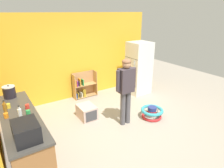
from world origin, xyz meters
TOP-DOWN VIEW (x-y plane):
  - ground_plane at (0.00, 0.00)m, footprint 12.00×12.00m
  - back_wall at (0.00, 2.33)m, footprint 5.20×0.06m
  - kitchen_counter at (-2.20, 0.21)m, footprint 0.65×2.38m
  - refrigerator at (1.82, 1.45)m, footprint 0.73×0.68m
  - bookshelf at (0.01, 2.15)m, footprint 0.80×0.28m
  - standing_person at (0.18, 0.03)m, footprint 0.57×0.22m
  - baby_walker at (0.96, -0.14)m, footprint 0.60×0.60m
  - pet_carrier at (-0.52, 0.81)m, footprint 0.42×0.55m
  - microwave at (-2.21, -0.65)m, footprint 0.37×0.48m
  - crock_pot at (-2.23, 1.17)m, footprint 0.27×0.27m
  - banana_bunch at (-2.33, -0.15)m, footprint 0.12×0.16m
  - clear_bottle at (-2.19, 0.08)m, footprint 0.07×0.07m
  - amber_bottle at (-2.39, 0.47)m, footprint 0.07×0.07m
  - red_cup at (-2.01, 0.38)m, footprint 0.08×0.08m
  - teal_cup at (-2.05, -0.35)m, footprint 0.08×0.08m
  - orange_cup at (-2.41, 0.22)m, footprint 0.08×0.08m
  - yellow_cup at (-2.32, 0.62)m, footprint 0.08×0.08m
  - green_cup at (-2.05, 0.11)m, footprint 0.08×0.08m

SIDE VIEW (x-z plane):
  - ground_plane at x=0.00m, z-range 0.00..0.00m
  - baby_walker at x=0.96m, z-range 0.00..0.32m
  - pet_carrier at x=-0.52m, z-range 0.00..0.36m
  - bookshelf at x=0.01m, z-range -0.06..0.79m
  - kitchen_counter at x=-2.20m, z-range 0.00..0.90m
  - refrigerator at x=1.82m, z-range 0.00..1.78m
  - banana_bunch at x=-2.33m, z-range 0.91..0.95m
  - red_cup at x=-2.01m, z-range 0.90..0.99m
  - teal_cup at x=-2.05m, z-range 0.90..0.99m
  - orange_cup at x=-2.41m, z-range 0.90..0.99m
  - yellow_cup at x=-2.32m, z-range 0.90..0.99m
  - green_cup at x=-2.05m, z-range 0.90..0.99m
  - clear_bottle at x=-2.19m, z-range 0.88..1.12m
  - amber_bottle at x=-2.39m, z-range 0.88..1.12m
  - standing_person at x=0.18m, z-range 0.18..1.88m
  - crock_pot at x=-2.23m, z-range 0.89..1.19m
  - microwave at x=-2.21m, z-range 0.90..1.18m
  - back_wall at x=0.00m, z-range 0.00..2.70m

